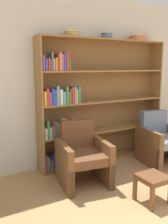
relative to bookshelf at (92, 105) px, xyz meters
The scene contains 8 objects.
wall_back 0.43m from the bookshelf, 62.69° to the left, with size 12.00×0.06×2.75m.
bookshelf is the anchor object (origin of this frame).
bowl_terracotta 1.18m from the bookshelf, behind, with size 0.24×0.24×0.09m.
bowl_copper 1.15m from the bookshelf, ahead, with size 0.19×0.19×0.09m.
bowl_olive 1.45m from the bookshelf, ahead, with size 0.30×0.30×0.09m.
armchair_leather 1.00m from the bookshelf, 131.51° to the right, with size 0.74×0.77×0.85m.
armchair_cushioned 1.31m from the bookshelf, 30.84° to the right, with size 0.74×0.77×0.85m.
footstool 1.64m from the bookshelf, 92.22° to the right, with size 0.33×0.33×0.34m.
Camera 1 is at (-2.23, -0.74, 1.62)m, focal length 40.00 mm.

